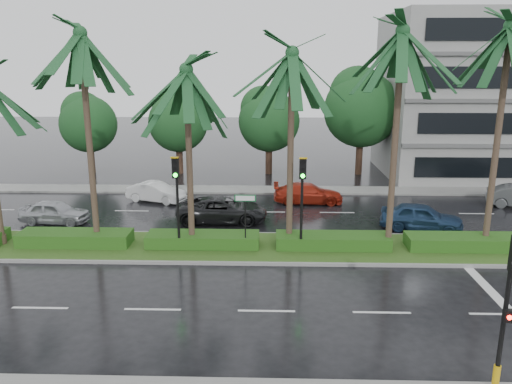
{
  "coord_description": "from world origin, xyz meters",
  "views": [
    {
      "loc": [
        0.08,
        -20.8,
        8.36
      ],
      "look_at": [
        -0.55,
        1.5,
        2.62
      ],
      "focal_mm": 35.0,
      "sensor_mm": 36.0,
      "label": 1
    }
  ],
  "objects_px": {
    "car_darkgrey": "(222,210)",
    "car_red": "(308,193)",
    "signal_median_left": "(177,190)",
    "car_silver": "(55,212)",
    "street_sign": "(245,208)",
    "signal_near": "(508,308)",
    "car_white": "(156,192)",
    "car_blue": "(421,217)"
  },
  "relations": [
    {
      "from": "car_darkgrey",
      "to": "car_red",
      "type": "bearing_deg",
      "value": -52.65
    },
    {
      "from": "signal_median_left",
      "to": "car_silver",
      "type": "xyz_separation_m",
      "value": [
        -7.5,
        4.3,
        -2.37
      ]
    },
    {
      "from": "signal_median_left",
      "to": "car_darkgrey",
      "type": "distance_m",
      "value": 5.54
    },
    {
      "from": "street_sign",
      "to": "car_red",
      "type": "height_order",
      "value": "street_sign"
    },
    {
      "from": "car_silver",
      "to": "signal_near",
      "type": "bearing_deg",
      "value": -123.41
    },
    {
      "from": "car_white",
      "to": "car_red",
      "type": "distance_m",
      "value": 9.46
    },
    {
      "from": "signal_near",
      "to": "car_silver",
      "type": "xyz_separation_m",
      "value": [
        -17.5,
        13.99,
        -1.88
      ]
    },
    {
      "from": "car_white",
      "to": "car_darkgrey",
      "type": "xyz_separation_m",
      "value": [
        4.5,
        -3.97,
        0.07
      ]
    },
    {
      "from": "signal_near",
      "to": "car_silver",
      "type": "bearing_deg",
      "value": 141.36
    },
    {
      "from": "signal_near",
      "to": "car_darkgrey",
      "type": "height_order",
      "value": "signal_near"
    },
    {
      "from": "signal_median_left",
      "to": "car_white",
      "type": "distance_m",
      "value": 9.58
    },
    {
      "from": "signal_median_left",
      "to": "street_sign",
      "type": "height_order",
      "value": "signal_median_left"
    },
    {
      "from": "car_white",
      "to": "car_darkgrey",
      "type": "relative_size",
      "value": 0.75
    },
    {
      "from": "car_blue",
      "to": "car_silver",
      "type": "bearing_deg",
      "value": 103.68
    },
    {
      "from": "car_darkgrey",
      "to": "street_sign",
      "type": "bearing_deg",
      "value": -163.08
    },
    {
      "from": "car_red",
      "to": "car_silver",
      "type": "bearing_deg",
      "value": 107.65
    },
    {
      "from": "car_silver",
      "to": "car_darkgrey",
      "type": "relative_size",
      "value": 0.75
    },
    {
      "from": "car_white",
      "to": "car_blue",
      "type": "relative_size",
      "value": 0.9
    },
    {
      "from": "signal_median_left",
      "to": "car_blue",
      "type": "bearing_deg",
      "value": 17.25
    },
    {
      "from": "signal_median_left",
      "to": "car_silver",
      "type": "distance_m",
      "value": 8.97
    },
    {
      "from": "signal_near",
      "to": "signal_median_left",
      "type": "height_order",
      "value": "signal_median_left"
    },
    {
      "from": "street_sign",
      "to": "car_silver",
      "type": "height_order",
      "value": "street_sign"
    },
    {
      "from": "signal_median_left",
      "to": "car_red",
      "type": "distance_m",
      "value": 11.12
    },
    {
      "from": "street_sign",
      "to": "car_darkgrey",
      "type": "height_order",
      "value": "street_sign"
    },
    {
      "from": "street_sign",
      "to": "car_darkgrey",
      "type": "relative_size",
      "value": 0.53
    },
    {
      "from": "signal_near",
      "to": "car_blue",
      "type": "distance_m",
      "value": 13.65
    },
    {
      "from": "signal_near",
      "to": "car_darkgrey",
      "type": "distance_m",
      "value": 16.9
    },
    {
      "from": "signal_median_left",
      "to": "car_silver",
      "type": "relative_size",
      "value": 1.19
    },
    {
      "from": "car_silver",
      "to": "car_darkgrey",
      "type": "height_order",
      "value": "car_darkgrey"
    },
    {
      "from": "signal_near",
      "to": "car_blue",
      "type": "bearing_deg",
      "value": 81.84
    },
    {
      "from": "car_darkgrey",
      "to": "car_blue",
      "type": "distance_m",
      "value": 10.48
    },
    {
      "from": "signal_median_left",
      "to": "car_white",
      "type": "bearing_deg",
      "value": 108.87
    },
    {
      "from": "car_darkgrey",
      "to": "car_red",
      "type": "height_order",
      "value": "car_darkgrey"
    },
    {
      "from": "car_blue",
      "to": "street_sign",
      "type": "bearing_deg",
      "value": 126.99
    },
    {
      "from": "car_white",
      "to": "car_blue",
      "type": "height_order",
      "value": "car_blue"
    },
    {
      "from": "signal_near",
      "to": "street_sign",
      "type": "distance_m",
      "value": 12.11
    },
    {
      "from": "car_white",
      "to": "car_darkgrey",
      "type": "height_order",
      "value": "car_darkgrey"
    },
    {
      "from": "street_sign",
      "to": "car_darkgrey",
      "type": "distance_m",
      "value": 5.07
    },
    {
      "from": "signal_near",
      "to": "signal_median_left",
      "type": "xyz_separation_m",
      "value": [
        -10.0,
        9.69,
        0.49
      ]
    },
    {
      "from": "street_sign",
      "to": "car_white",
      "type": "distance_m",
      "value": 10.59
    },
    {
      "from": "car_silver",
      "to": "car_red",
      "type": "relative_size",
      "value": 0.86
    },
    {
      "from": "street_sign",
      "to": "car_silver",
      "type": "xyz_separation_m",
      "value": [
        -10.5,
        4.12,
        -1.5
      ]
    }
  ]
}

